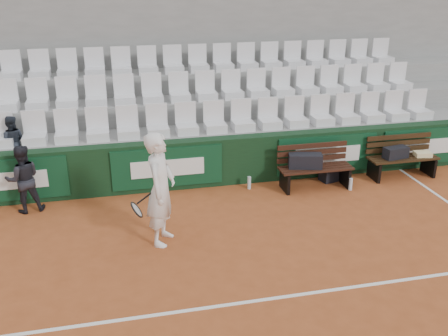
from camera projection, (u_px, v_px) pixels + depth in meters
The scene contains 21 objects.
ground at pixel (218, 307), 6.67m from camera, with size 80.00×80.00×0.00m, color #A44D25.
court_baseline at pixel (218, 306), 6.67m from camera, with size 18.00×0.06×0.01m, color white.
back_barrier at pixel (180, 164), 10.11m from camera, with size 18.00×0.34×1.00m.
grandstand_tier_front at pixel (173, 154), 10.67m from camera, with size 18.00×0.95×1.00m, color gray.
grandstand_tier_mid at pixel (167, 131), 11.44m from camera, with size 18.00×0.95×1.45m, color gray.
grandstand_tier_back at pixel (162, 111), 12.22m from camera, with size 18.00×0.95×1.90m, color gray.
grandstand_rear_wall at pixel (157, 55), 12.31m from camera, with size 18.00×0.30×4.40m, color gray.
seat_row_front at pixel (172, 120), 10.20m from camera, with size 11.90×0.44×0.63m, color silver.
seat_row_mid at pixel (166, 88), 10.89m from camera, with size 11.90×0.44×0.63m, color silver.
seat_row_back at pixel (161, 60), 11.58m from camera, with size 11.90×0.44×0.63m, color silver.
bench_left at pixel (315, 177), 10.18m from camera, with size 1.50×0.56×0.45m, color #361A10.
bench_right at pixel (402, 167), 10.72m from camera, with size 1.50×0.56×0.45m, color #311E0E.
sports_bag_left at pixel (305, 161), 10.04m from camera, with size 0.67×0.29×0.29m, color black.
sports_bag_right at pixel (396, 153), 10.55m from camera, with size 0.52×0.24×0.24m, color black.
towel at pixel (423, 154), 10.68m from camera, with size 0.34×0.25×0.09m, color beige.
sports_bag_ground at pixel (331, 174), 10.58m from camera, with size 0.48×0.29×0.29m, color black.
water_bottle_near at pixel (249, 183), 10.17m from camera, with size 0.07×0.07×0.26m, color silver.
water_bottle_far at pixel (351, 184), 10.11m from camera, with size 0.07×0.07×0.26m, color silver.
tennis_player at pixel (161, 189), 7.92m from camera, with size 0.83×0.81×1.88m.
ball_kid at pixel (23, 179), 9.05m from camera, with size 0.62×0.49×1.28m, color black.
spectator_c at pixel (9, 119), 9.54m from camera, with size 0.50×0.39×1.03m, color black.
Camera 1 is at (-1.12, -5.37, 4.22)m, focal length 40.00 mm.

